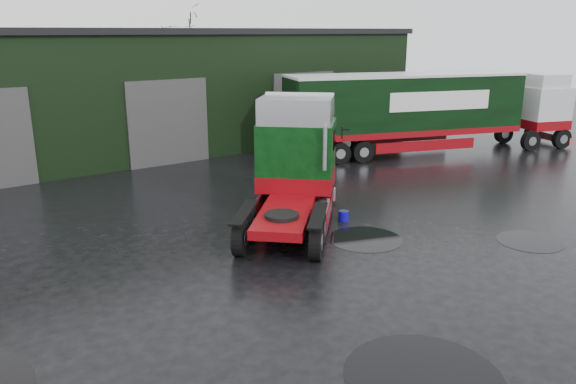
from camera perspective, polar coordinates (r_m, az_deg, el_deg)
The scene contains 9 objects.
ground at distance 15.15m, azimuth 3.32°, elevation -8.00°, with size 100.00×100.00×0.00m, color black.
warehouse at distance 32.69m, azimuth -16.53°, elevation 10.12°, with size 32.40×12.40×6.30m.
hero_tractor at distance 17.52m, azimuth 0.14°, elevation 2.49°, with size 2.81×6.63×4.12m, color black, non-canonical shape.
lorry_right at distance 29.41m, azimuth 11.74°, elevation 7.73°, with size 2.74×15.81×4.16m, color silver, non-canonical shape.
wash_bucket at distance 19.03m, azimuth 5.66°, elevation -2.41°, with size 0.35×0.35×0.33m, color #0D07A6.
tree_back_b at distance 44.89m, azimuth -11.16°, elevation 12.68°, with size 4.40×4.40×7.50m, color black, non-canonical shape.
puddle_0 at distance 11.23m, azimuth 13.58°, elevation -17.73°, with size 2.98×2.98×0.01m, color black.
puddle_1 at distance 17.48m, azimuth 7.84°, elevation -4.75°, with size 2.30×2.30×0.01m, color black.
puddle_3 at distance 18.65m, azimuth 23.36°, elevation -4.62°, with size 1.95×1.95×0.01m, color black.
Camera 1 is at (-8.75, -10.72, 6.17)m, focal length 35.00 mm.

